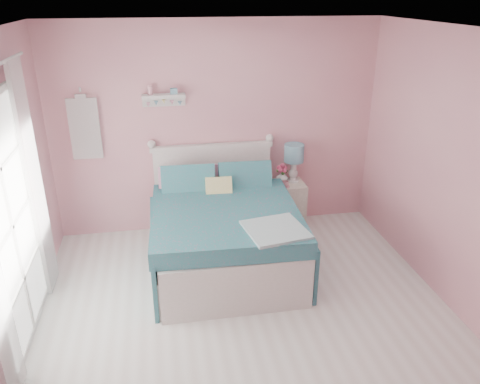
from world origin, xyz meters
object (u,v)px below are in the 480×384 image
object	(u,v)px
teacup	(285,184)
bed	(223,232)
vase	(282,177)
table_lamp	(294,156)
nightstand	(287,205)

from	to	relation	value
teacup	bed	bearing A→B (deg)	-143.81
vase	teacup	distance (m)	0.16
bed	table_lamp	size ratio (longest dim) A/B	3.99
table_lamp	teacup	distance (m)	0.38
teacup	table_lamp	bearing A→B (deg)	47.82
table_lamp	bed	bearing A→B (deg)	-141.84
bed	table_lamp	bearing A→B (deg)	40.54
bed	vase	xyz separation A→B (m)	(0.88, 0.80, 0.29)
nightstand	vase	distance (m)	0.39
nightstand	vase	size ratio (longest dim) A/B	3.99
table_lamp	vase	size ratio (longest dim) A/B	3.25
bed	teacup	world-z (taller)	bed
table_lamp	vase	distance (m)	0.31
nightstand	table_lamp	xyz separation A→B (m)	(0.08, 0.05, 0.65)
bed	vase	bearing A→B (deg)	44.66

